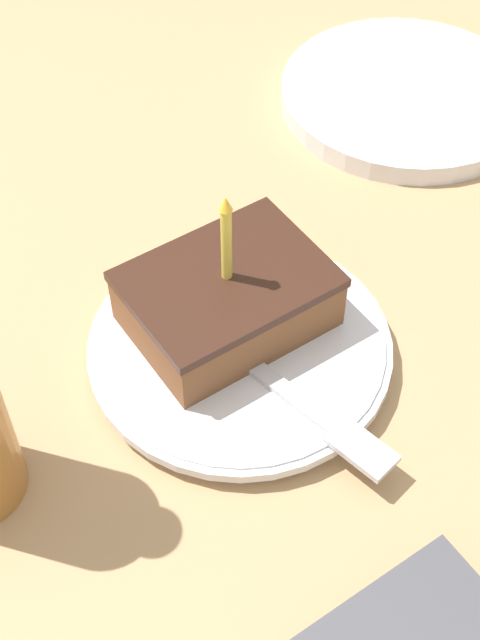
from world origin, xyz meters
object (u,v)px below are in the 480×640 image
object	(u,v)px
side_plate	(406,95)
fork	(308,408)
plate	(240,349)
cake_slice	(227,298)

from	to	relation	value
side_plate	fork	bearing A→B (deg)	-50.99
plate	cake_slice	size ratio (longest dim) A/B	1.58
plate	fork	bearing A→B (deg)	3.61
fork	side_plate	bearing A→B (deg)	129.01
fork	side_plate	xyz separation A→B (m)	(-0.24, 0.29, -0.01)
fork	plate	bearing A→B (deg)	-176.39
plate	fork	xyz separation A→B (m)	(0.07, 0.00, 0.01)
plate	cake_slice	distance (m)	0.04
cake_slice	fork	size ratio (longest dim) A/B	0.85
plate	side_plate	world-z (taller)	same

